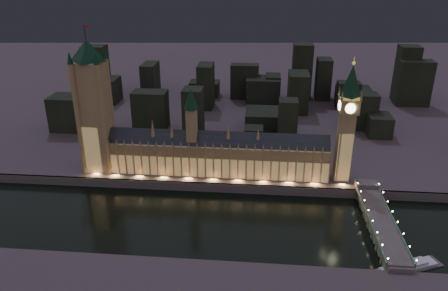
# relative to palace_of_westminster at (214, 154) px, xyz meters

# --- Properties ---
(ground_plane) EXTENTS (2000.00, 2000.00, 0.00)m
(ground_plane) POSITION_rel_palace_of_westminster_xyz_m (4.82, -61.74, -26.37)
(ground_plane) COLOR black
(ground_plane) RESTS_ON ground
(north_bank) EXTENTS (2000.00, 960.00, 8.00)m
(north_bank) POSITION_rel_palace_of_westminster_xyz_m (4.82, 458.26, -22.37)
(north_bank) COLOR #463A3F
(north_bank) RESTS_ON ground
(embankment_wall) EXTENTS (2000.00, 2.50, 8.00)m
(embankment_wall) POSITION_rel_palace_of_westminster_xyz_m (4.82, -20.74, -22.37)
(embankment_wall) COLOR #514448
(embankment_wall) RESTS_ON ground
(palace_of_westminster) EXTENTS (202.00, 21.88, 78.00)m
(palace_of_westminster) POSITION_rel_palace_of_westminster_xyz_m (0.00, 0.00, 0.00)
(palace_of_westminster) COLOR #947654
(palace_of_westminster) RESTS_ON north_bank
(victoria_tower) EXTENTS (31.68, 31.68, 129.57)m
(victoria_tower) POSITION_rel_palace_of_westminster_xyz_m (-105.18, 0.19, 46.08)
(victoria_tower) COLOR #947654
(victoria_tower) RESTS_ON north_bank
(elizabeth_tower) EXTENTS (18.00, 18.00, 107.29)m
(elizabeth_tower) POSITION_rel_palace_of_westminster_xyz_m (112.82, 0.19, 41.42)
(elizabeth_tower) COLOR #947654
(elizabeth_tower) RESTS_ON north_bank
(westminster_bridge) EXTENTS (18.41, 113.00, 15.90)m
(westminster_bridge) POSITION_rel_palace_of_westminster_xyz_m (131.72, -65.18, -20.38)
(westminster_bridge) COLOR #514448
(westminster_bridge) RESTS_ON ground
(river_boat) EXTENTS (49.03, 29.76, 4.50)m
(river_boat) POSITION_rel_palace_of_westminster_xyz_m (140.67, -110.89, -24.81)
(river_boat) COLOR #514448
(river_boat) RESTS_ON ground
(city_backdrop) EXTENTS (484.39, 215.63, 74.74)m
(city_backdrop) POSITION_rel_palace_of_westminster_xyz_m (40.51, 185.83, 4.51)
(city_backdrop) COLOR black
(city_backdrop) RESTS_ON north_bank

